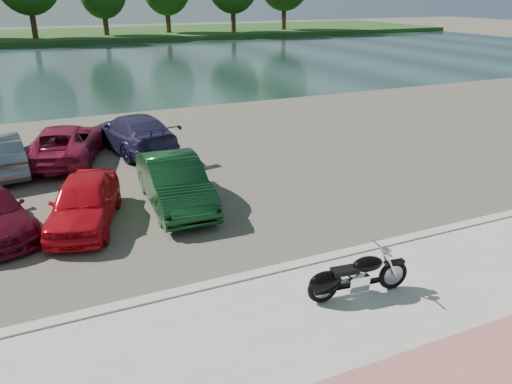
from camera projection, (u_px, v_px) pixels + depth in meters
ground at (319, 322)px, 9.90m from camera, size 200.00×200.00×0.00m
promenade at (348, 350)px, 9.03m from camera, size 60.00×6.00×0.10m
kerb at (275, 271)px, 11.56m from camera, size 60.00×0.30×0.14m
parking_lot at (172, 161)px, 19.20m from camera, size 60.00×18.00×0.04m
river at (84, 66)px, 43.75m from camera, size 120.00×40.00×0.00m
far_bank at (57, 36)px, 70.72m from camera, size 120.00×24.00×0.60m
motorcycle at (350, 278)px, 10.37m from camera, size 2.33×0.75×1.05m
car_4 at (84, 202)px, 13.71m from camera, size 2.70×4.29×1.36m
car_5 at (175, 182)px, 14.94m from camera, size 1.74×4.57×1.49m
car_10 at (65, 143)px, 18.89m from camera, size 3.67×5.57×1.42m
car_11 at (134, 133)px, 20.19m from camera, size 2.99×5.45×1.50m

